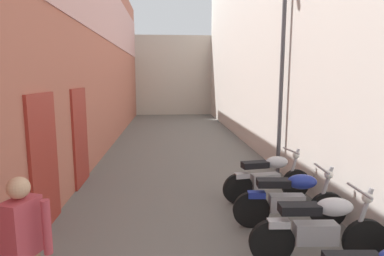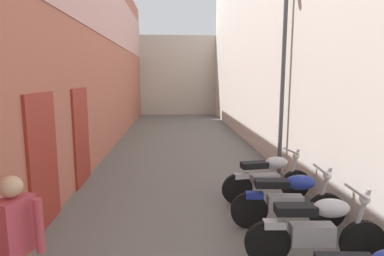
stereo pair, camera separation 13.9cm
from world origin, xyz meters
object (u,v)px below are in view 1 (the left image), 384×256
Objects in this scene: motorcycle_sixth at (268,176)px; street_lamp at (279,56)px; motorcycle_fifth at (291,198)px; motorcycle_fourth at (320,227)px; pedestrian_mid_alley at (23,246)px.

motorcycle_sixth is 3.04m from street_lamp.
street_lamp reaches higher than motorcycle_fifth.
motorcycle_fourth is at bearing -100.34° from street_lamp.
street_lamp reaches higher than motorcycle_sixth.
motorcycle_fifth is 1.17m from motorcycle_sixth.
motorcycle_sixth is (-0.00, 1.17, 0.00)m from motorcycle_fifth.
street_lamp is (0.71, 3.87, 2.44)m from motorcycle_fourth.
motorcycle_fourth is 2.20m from motorcycle_sixth.
motorcycle_fourth is 1.03m from motorcycle_fifth.
motorcycle_sixth is 0.36× the size of street_lamp.
motorcycle_sixth is at bearing 43.59° from pedestrian_mid_alley.
street_lamp is at bearing 50.21° from pedestrian_mid_alley.
motorcycle_fourth is 3.48m from pedestrian_mid_alley.
pedestrian_mid_alley is (-3.32, -1.99, 0.42)m from motorcycle_fifth.
motorcycle_fourth is at bearing -90.00° from motorcycle_sixth.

